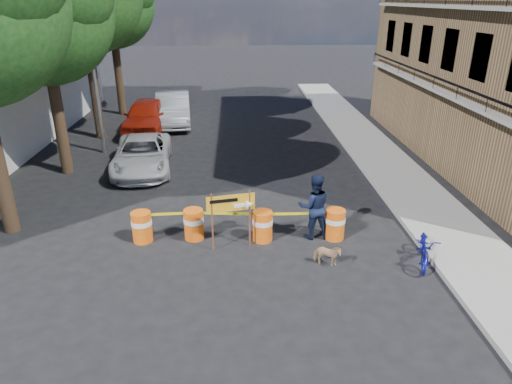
{
  "coord_description": "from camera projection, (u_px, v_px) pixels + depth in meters",
  "views": [
    {
      "loc": [
        -0.09,
        -10.48,
        6.43
      ],
      "look_at": [
        0.49,
        1.56,
        1.3
      ],
      "focal_mm": 32.0,
      "sensor_mm": 36.0,
      "label": 1
    }
  ],
  "objects": [
    {
      "name": "tree_far",
      "position": [
        111.0,
        2.0,
        25.05
      ],
      "size": [
        5.04,
        4.8,
        8.84
      ],
      "color": "#332316",
      "rests_on": "ground"
    },
    {
      "name": "suv_white",
      "position": [
        142.0,
        154.0,
        18.29
      ],
      "size": [
        2.66,
        4.95,
        1.32
      ],
      "primitive_type": "imported",
      "rotation": [
        0.0,
        0.0,
        0.1
      ],
      "color": "silver",
      "rests_on": "ground"
    },
    {
      "name": "streetlamp",
      "position": [
        92.0,
        52.0,
        18.91
      ],
      "size": [
        1.25,
        0.18,
        8.0
      ],
      "color": "gray",
      "rests_on": "ground"
    },
    {
      "name": "barrel_far_left",
      "position": [
        142.0,
        226.0,
        12.93
      ],
      "size": [
        0.58,
        0.58,
        0.9
      ],
      "color": "#ED4E0D",
      "rests_on": "ground"
    },
    {
      "name": "tree_mid_a",
      "position": [
        42.0,
        11.0,
        15.94
      ],
      "size": [
        5.25,
        5.0,
        8.68
      ],
      "color": "#332316",
      "rests_on": "ground"
    },
    {
      "name": "pedestrian",
      "position": [
        314.0,
        206.0,
        12.98
      ],
      "size": [
        0.95,
        0.75,
        1.94
      ],
      "primitive_type": "imported",
      "rotation": [
        0.0,
        0.0,
        3.16
      ],
      "color": "#101932",
      "rests_on": "ground"
    },
    {
      "name": "dog",
      "position": [
        327.0,
        255.0,
        11.79
      ],
      "size": [
        0.81,
        0.57,
        0.62
      ],
      "primitive_type": "imported",
      "rotation": [
        0.0,
        0.0,
        1.21
      ],
      "color": "tan",
      "rests_on": "ground"
    },
    {
      "name": "barrel_far_right",
      "position": [
        335.0,
        224.0,
        13.08
      ],
      "size": [
        0.58,
        0.58,
        0.9
      ],
      "color": "#ED4E0D",
      "rests_on": "ground"
    },
    {
      "name": "barrel_mid_left",
      "position": [
        194.0,
        224.0,
        13.08
      ],
      "size": [
        0.58,
        0.58,
        0.9
      ],
      "color": "#ED4E0D",
      "rests_on": "ground"
    },
    {
      "name": "barrel_mid_right",
      "position": [
        263.0,
        225.0,
        12.98
      ],
      "size": [
        0.58,
        0.58,
        0.9
      ],
      "color": "#ED4E0D",
      "rests_on": "ground"
    },
    {
      "name": "ground",
      "position": [
        240.0,
        260.0,
        12.16
      ],
      "size": [
        120.0,
        120.0,
        0.0
      ],
      "primitive_type": "plane",
      "color": "black",
      "rests_on": "ground"
    },
    {
      "name": "bicycle",
      "position": [
        427.0,
        234.0,
        11.69
      ],
      "size": [
        0.87,
        1.05,
        1.73
      ],
      "primitive_type": "imported",
      "rotation": [
        0.0,
        0.0,
        -0.33
      ],
      "color": "#121693",
      "rests_on": "ground"
    },
    {
      "name": "detour_sign",
      "position": [
        237.0,
        207.0,
        12.3
      ],
      "size": [
        1.3,
        0.37,
        1.7
      ],
      "rotation": [
        0.0,
        0.0,
        0.2
      ],
      "color": "#592D19",
      "rests_on": "ground"
    },
    {
      "name": "sidewalk_east",
      "position": [
        395.0,
        174.0,
        17.92
      ],
      "size": [
        2.4,
        40.0,
        0.15
      ],
      "primitive_type": "cube",
      "color": "gray",
      "rests_on": "ground"
    },
    {
      "name": "sedan_silver",
      "position": [
        173.0,
        109.0,
        25.0
      ],
      "size": [
        2.34,
        5.31,
        1.69
      ],
      "primitive_type": "imported",
      "rotation": [
        0.0,
        0.0,
        0.11
      ],
      "color": "silver",
      "rests_on": "ground"
    },
    {
      "name": "sedan_red",
      "position": [
        146.0,
        116.0,
        23.51
      ],
      "size": [
        2.01,
        4.94,
        1.68
      ],
      "primitive_type": "imported",
      "rotation": [
        0.0,
        0.0,
        -0.01
      ],
      "color": "#A41E0D",
      "rests_on": "ground"
    }
  ]
}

